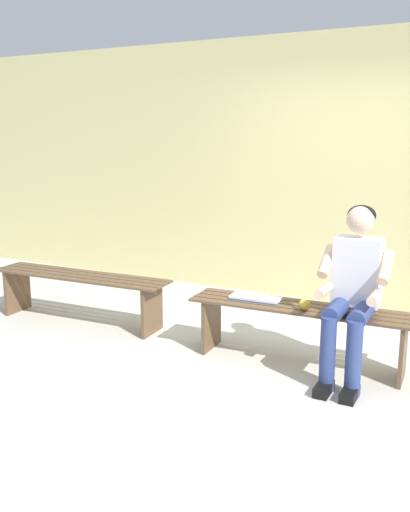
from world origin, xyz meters
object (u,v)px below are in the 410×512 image
Objects in this scene: bench_near at (301,320)px; book_open at (255,298)px; bench_far at (80,286)px; apple at (304,305)px; person_seated at (353,286)px.

book_open reaches higher than bench_near.
bench_near and bench_far have the same top height.
apple is at bearing 119.03° from bench_near.
bench_far is at bearing -2.66° from book_open.
book_open is at bearing -11.41° from apple.
bench_near is 20.31× the size of apple.
bench_near is 0.41m from book_open.
bench_far is 2.62m from person_seated.
bench_near is 0.55m from person_seated.
apple is at bearing -2.22° from person_seated.
person_seated is 0.83m from book_open.
bench_far is at bearing -2.26° from apple.
person_seated is 0.41m from apple.
person_seated is 3.04× the size of book_open.
bench_near is 4.26× the size of book_open.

